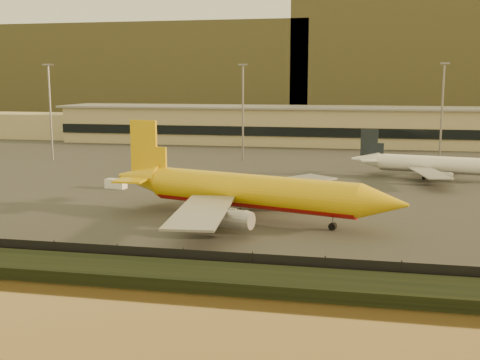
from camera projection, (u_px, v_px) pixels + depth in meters
The scene contains 11 objects.
ground at pixel (198, 240), 81.46m from camera, with size 900.00×900.00×0.00m, color black.
embankment at pixel (155, 273), 64.92m from camera, with size 320.00×7.00×1.40m, color black.
tarmac at pixel (287, 155), 173.20m from camera, with size 320.00×220.00×0.20m, color #2D2D2D.
perimeter_fence at pixel (167, 258), 68.69m from camera, with size 300.00×0.05×2.20m, color black.
terminal_building at pixel (256, 125), 204.62m from camera, with size 202.00×25.00×12.60m.
apron_light_masts at pixel (338, 103), 148.31m from camera, with size 152.20×12.20×25.40m.
distant_hills at pixel (303, 66), 408.88m from camera, with size 470.00×160.00×70.00m.
dhl_cargo_jet at pixel (247, 192), 91.60m from camera, with size 48.30×46.18×14.68m.
white_narrowbody_jet at pixel (435, 165), 129.74m from camera, with size 36.06×34.69×10.41m.
gse_vehicle_yellow at pixel (353, 203), 100.65m from camera, with size 3.95×1.78×1.78m, color #DDAC0B.
gse_vehicle_white at pixel (116, 184), 118.92m from camera, with size 4.13×1.86×1.86m, color white.
Camera 1 is at (21.73, -76.21, 21.29)m, focal length 45.00 mm.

